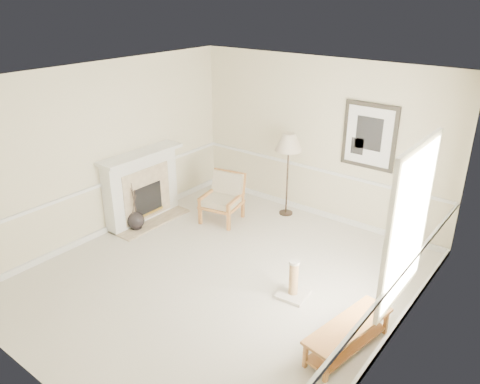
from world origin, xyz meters
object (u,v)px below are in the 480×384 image
object	(u,v)px
floor_lamp	(289,144)
bench	(348,333)
scratching_post	(293,285)
floor_vase	(136,221)
armchair	(224,195)

from	to	relation	value
floor_lamp	bench	distance (m)	3.84
floor_lamp	bench	xyz separation A→B (m)	(2.55, -2.64, -1.13)
floor_lamp	scratching_post	xyz separation A→B (m)	(1.48, -2.14, -1.19)
floor_vase	armchair	distance (m)	1.64
bench	floor_vase	bearing A→B (deg)	173.69
armchair	scratching_post	world-z (taller)	armchair
bench	scratching_post	xyz separation A→B (m)	(-1.06, 0.50, -0.07)
floor_vase	armchair	bearing A→B (deg)	53.68
floor_vase	floor_lamp	xyz separation A→B (m)	(1.75, 2.17, 1.21)
floor_vase	scratching_post	xyz separation A→B (m)	(3.24, 0.03, 0.01)
floor_vase	floor_lamp	world-z (taller)	floor_lamp
bench	scratching_post	world-z (taller)	scratching_post
armchair	bench	distance (m)	3.79
armchair	bench	bearing A→B (deg)	-39.71
armchair	floor_lamp	xyz separation A→B (m)	(0.80, 0.87, 0.91)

